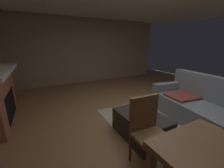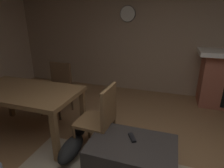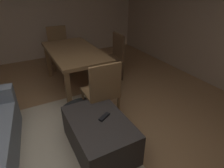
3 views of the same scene
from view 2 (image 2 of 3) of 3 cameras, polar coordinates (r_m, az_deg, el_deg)
The scene contains 8 objects.
wall_back_fireplace_side at distance 4.41m, azimuth 18.48°, elevation 13.48°, with size 8.27×0.12×2.60m, color #9E846B.
ottoman_coffee_table at distance 2.26m, azimuth 5.99°, elevation -21.82°, with size 0.94×0.63×0.43m, color #2D2826.
tv_remote at distance 2.18m, azimuth 6.17°, elevation -15.94°, with size 0.05×0.16×0.02m, color black.
dining_table at distance 2.96m, azimuth -25.17°, elevation -3.03°, with size 1.58×0.85×0.74m.
dining_chair_south at distance 3.59m, azimuth -16.10°, elevation -0.33°, with size 0.46×0.46×0.93m.
dining_chair_west at distance 2.41m, azimuth -3.36°, elevation -9.79°, with size 0.46×0.46×0.93m.
small_dog at distance 2.54m, azimuth -12.01°, elevation -17.92°, with size 0.24×0.59×0.31m.
wall_clock at distance 4.43m, azimuth 4.81°, elevation 20.58°, with size 0.36×0.03×0.36m.
Camera 2 is at (-0.03, 1.24, 1.71)m, focal length 29.92 mm.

